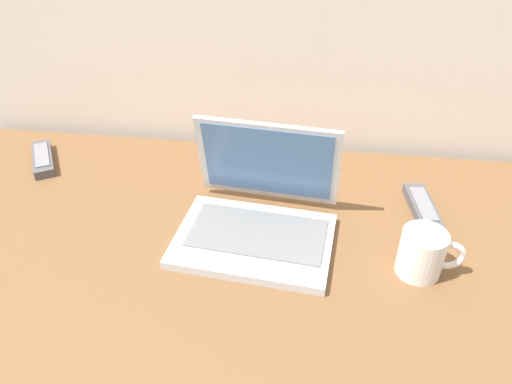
# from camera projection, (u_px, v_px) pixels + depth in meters

# --- Properties ---
(desk) EXTENTS (1.60, 0.76, 0.03)m
(desk) POSITION_uv_depth(u_px,v_px,m) (258.00, 246.00, 1.00)
(desk) COLOR brown
(desk) RESTS_ON ground
(laptop) EXTENTS (0.33, 0.29, 0.21)m
(laptop) POSITION_uv_depth(u_px,v_px,m) (259.00, 212.00, 0.99)
(laptop) COLOR silver
(laptop) RESTS_ON desk
(coffee_mug) EXTENTS (0.12, 0.08, 0.09)m
(coffee_mug) POSITION_uv_depth(u_px,v_px,m) (423.00, 253.00, 0.89)
(coffee_mug) COLOR white
(coffee_mug) RESTS_ON desk
(remote_control_near) EXTENTS (0.07, 0.16, 0.02)m
(remote_control_near) POSITION_uv_depth(u_px,v_px,m) (423.00, 208.00, 1.06)
(remote_control_near) COLOR #4C4C51
(remote_control_near) RESTS_ON desk
(remote_control_far) EXTENTS (0.12, 0.16, 0.02)m
(remote_control_far) POSITION_uv_depth(u_px,v_px,m) (43.00, 159.00, 1.22)
(remote_control_far) COLOR #4C4C51
(remote_control_far) RESTS_ON desk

